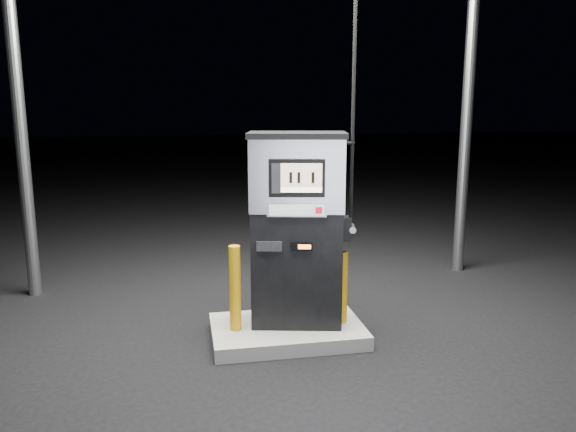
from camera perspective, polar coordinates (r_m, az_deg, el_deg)
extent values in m
plane|color=black|center=(6.15, -0.10, -12.27)|extent=(80.00, 80.00, 0.00)
cube|color=slate|center=(6.12, -0.10, -11.63)|extent=(1.60, 1.00, 0.15)
cylinder|color=gray|center=(7.80, -25.60, 8.67)|extent=(0.16, 0.16, 4.50)
cylinder|color=gray|center=(8.56, 17.69, 9.38)|extent=(0.16, 0.16, 4.50)
cube|color=black|center=(5.99, 0.89, -5.14)|extent=(1.03, 0.73, 1.23)
cube|color=#BCBCC3|center=(5.78, 0.92, 4.27)|extent=(1.05, 0.75, 0.74)
cube|color=black|center=(5.75, 0.94, 8.23)|extent=(1.10, 0.80, 0.06)
cube|color=black|center=(5.50, 0.90, 3.86)|extent=(0.55, 0.14, 0.37)
cube|color=tan|center=(5.48, 1.37, 4.14)|extent=(0.40, 0.09, 0.24)
cube|color=white|center=(5.50, 1.36, 2.66)|extent=(0.40, 0.09, 0.05)
cube|color=#BCBCC3|center=(5.55, 0.89, 0.62)|extent=(0.59, 0.15, 0.14)
cube|color=#AEB2B7|center=(5.53, 0.89, 0.59)|extent=(0.53, 0.12, 0.10)
cube|color=#A90B1C|center=(5.53, 3.14, 0.58)|extent=(0.07, 0.02, 0.07)
cube|color=black|center=(5.63, 1.39, -3.12)|extent=(0.22, 0.06, 0.09)
cube|color=#EC4A0B|center=(5.62, 1.69, -3.15)|extent=(0.13, 0.03, 0.04)
cube|color=black|center=(5.64, -1.93, -3.11)|extent=(0.26, 0.08, 0.10)
cube|color=black|center=(5.90, 5.94, -1.24)|extent=(0.13, 0.19, 0.25)
cylinder|color=gray|center=(5.91, 6.52, -1.24)|extent=(0.11, 0.23, 0.07)
cylinder|color=black|center=(5.73, 6.74, 14.96)|extent=(0.04, 0.04, 3.06)
cylinder|color=#CC8E0B|center=(5.84, -5.40, -7.32)|extent=(0.13, 0.13, 0.90)
cylinder|color=#CC8E0B|center=(6.07, 5.56, -7.22)|extent=(0.13, 0.13, 0.78)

